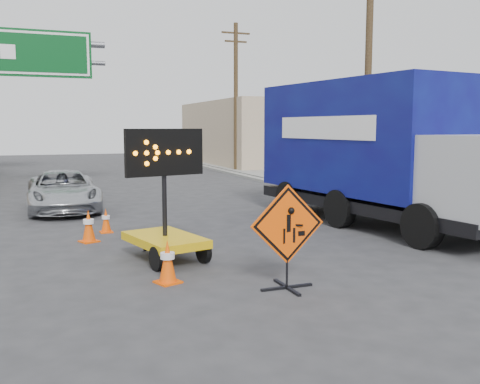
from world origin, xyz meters
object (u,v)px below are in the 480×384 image
arrow_board (165,231)px  pickup_truck (63,191)px  construction_sign (287,234)px  box_truck (376,160)px

arrow_board → pickup_truck: 7.95m
arrow_board → pickup_truck: bearing=88.0°
construction_sign → arrow_board: bearing=118.7°
pickup_truck → box_truck: (8.22, -5.77, 1.18)m
construction_sign → pickup_truck: size_ratio=0.38×
pickup_truck → box_truck: size_ratio=0.54×
construction_sign → pickup_truck: 10.95m
arrow_board → box_truck: box_truck is taller
box_truck → pickup_truck: bearing=137.5°
construction_sign → box_truck: size_ratio=0.20×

